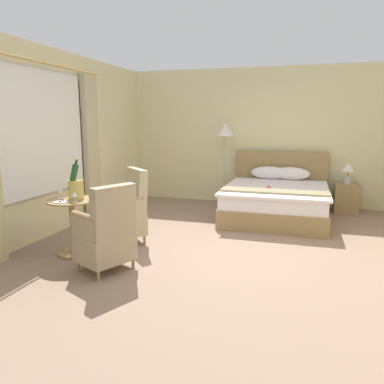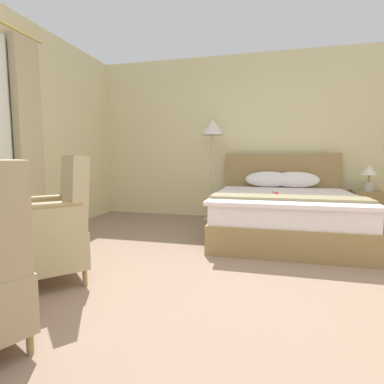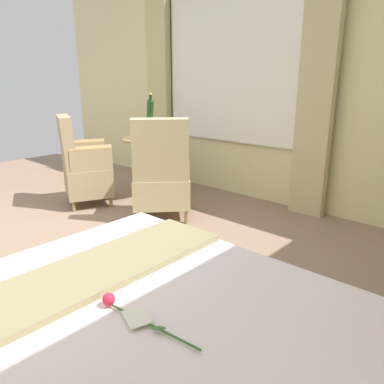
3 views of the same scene
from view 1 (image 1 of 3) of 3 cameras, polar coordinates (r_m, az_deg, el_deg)
The scene contains 14 objects.
ground_plane at distance 4.85m, azimuth 6.40°, elevation -9.56°, with size 7.89×7.89×0.00m, color #907461.
wall_headboard_side at distance 7.78m, azimuth 11.03°, elevation 8.23°, with size 5.68×0.12×2.72m.
wall_window_side at distance 5.77m, azimuth -22.29°, elevation 6.80°, with size 0.27×6.51×2.72m.
bed at distance 6.73m, azimuth 12.71°, elevation -1.15°, with size 1.77×2.09×1.09m.
nightstand at distance 7.51m, azimuth 22.40°, elevation -0.86°, with size 0.44×0.41×0.54m.
bedside_lamp at distance 7.43m, azimuth 22.68°, elevation 3.00°, with size 0.22×0.22×0.38m.
floor_lamp_brass at distance 7.48m, azimuth 5.06°, elevation 8.64°, with size 0.39×0.39×1.64m.
side_table_round at distance 4.96m, azimuth -17.73°, elevation -4.54°, with size 0.62×0.62×0.71m.
champagne_bucket at distance 4.91m, azimuth -17.33°, elevation 0.80°, with size 0.21×0.21×0.52m.
wine_glass_near_bucket at distance 5.00m, azimuth -19.47°, elevation 0.23°, with size 0.07×0.07×0.15m.
wine_glass_near_edge at distance 4.70m, azimuth -17.48°, elevation -0.40°, with size 0.07×0.07×0.13m.
snack_plate at distance 4.77m, azimuth -19.31°, elevation -1.43°, with size 0.17×0.17×0.04m.
armchair_by_window at distance 5.28m, azimuth -10.05°, elevation -2.88°, with size 0.77×0.77×1.03m.
armchair_facing_bed at distance 4.32m, azimuth -12.87°, elevation -6.26°, with size 0.69×0.70×1.00m.
Camera 1 is at (0.79, -4.48, 1.67)m, focal length 35.00 mm.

